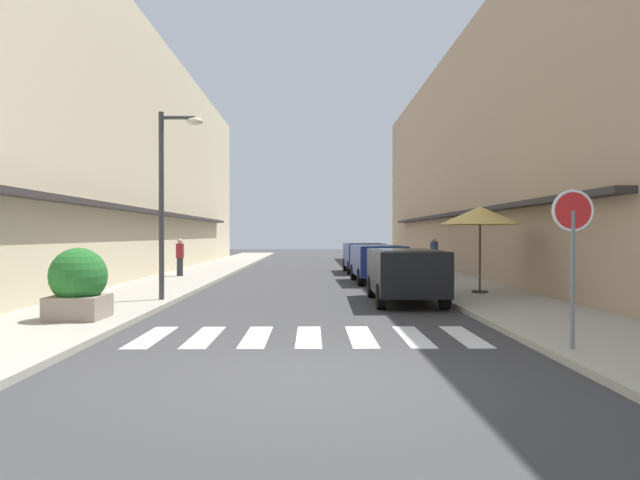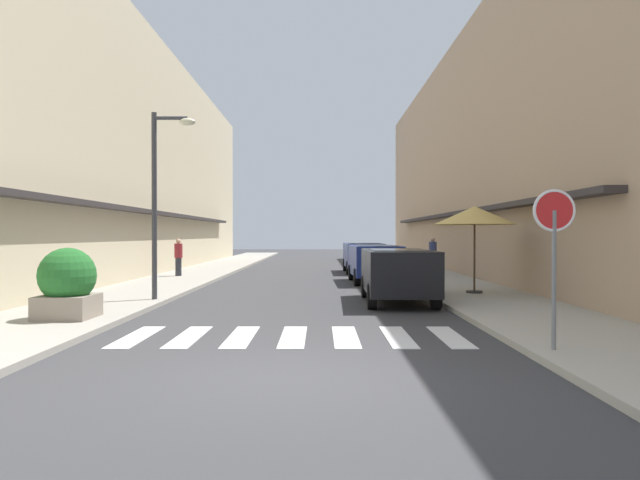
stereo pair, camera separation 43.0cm
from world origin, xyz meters
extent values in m
plane|color=#38383A|center=(0.00, 17.48, 0.00)|extent=(96.12, 96.12, 0.00)
cube|color=#9E998E|center=(-5.21, 17.48, 0.06)|extent=(3.12, 61.17, 0.12)
cube|color=#ADA899|center=(5.21, 17.48, 0.06)|extent=(3.12, 61.17, 0.12)
cube|color=beige|center=(-9.27, 18.66, 5.41)|extent=(5.00, 41.32, 10.82)
cube|color=#332D2D|center=(-6.52, 18.66, 2.80)|extent=(0.50, 28.93, 0.16)
cube|color=tan|center=(9.27, 18.66, 5.47)|extent=(5.00, 41.32, 10.94)
cube|color=#332D2D|center=(6.52, 18.66, 2.80)|extent=(0.50, 28.93, 0.16)
cube|color=silver|center=(-2.85, 2.95, 0.01)|extent=(0.45, 2.20, 0.01)
cube|color=silver|center=(-1.90, 2.95, 0.01)|extent=(0.45, 2.20, 0.01)
cube|color=silver|center=(-0.95, 2.95, 0.01)|extent=(0.45, 2.20, 0.01)
cube|color=silver|center=(0.00, 2.95, 0.01)|extent=(0.45, 2.20, 0.01)
cube|color=silver|center=(0.95, 2.95, 0.01)|extent=(0.45, 2.20, 0.01)
cube|color=silver|center=(1.90, 2.95, 0.01)|extent=(0.45, 2.20, 0.01)
cube|color=silver|center=(2.85, 2.95, 0.01)|extent=(0.45, 2.20, 0.01)
cube|color=black|center=(2.60, 8.05, 0.89)|extent=(1.83, 4.11, 1.13)
cube|color=black|center=(2.60, 7.85, 1.19)|extent=(1.52, 2.31, 0.56)
cylinder|color=black|center=(1.83, 9.41, 0.32)|extent=(0.23, 0.64, 0.64)
cylinder|color=black|center=(3.42, 9.38, 0.32)|extent=(0.23, 0.64, 0.64)
cylinder|color=black|center=(1.78, 6.72, 0.32)|extent=(0.23, 0.64, 0.64)
cylinder|color=black|center=(3.37, 6.69, 0.32)|extent=(0.23, 0.64, 0.64)
cube|color=navy|center=(2.60, 14.52, 0.89)|extent=(1.84, 4.03, 1.13)
cube|color=black|center=(2.60, 14.32, 1.19)|extent=(1.52, 2.27, 0.56)
cylinder|color=black|center=(1.78, 15.82, 0.32)|extent=(0.23, 0.64, 0.64)
cylinder|color=black|center=(3.37, 15.85, 0.32)|extent=(0.23, 0.64, 0.64)
cylinder|color=black|center=(1.84, 13.18, 0.32)|extent=(0.23, 0.64, 0.64)
cylinder|color=black|center=(3.43, 13.22, 0.32)|extent=(0.23, 0.64, 0.64)
cube|color=navy|center=(2.60, 20.32, 0.89)|extent=(1.80, 4.14, 1.13)
cube|color=black|center=(2.60, 20.11, 1.19)|extent=(1.50, 2.33, 0.56)
cylinder|color=black|center=(1.79, 21.67, 0.32)|extent=(0.23, 0.64, 0.64)
cylinder|color=black|center=(3.38, 21.69, 0.32)|extent=(0.23, 0.64, 0.64)
cylinder|color=black|center=(1.82, 18.95, 0.32)|extent=(0.23, 0.64, 0.64)
cylinder|color=black|center=(3.41, 18.97, 0.32)|extent=(0.23, 0.64, 0.64)
cylinder|color=slate|center=(4.03, 1.25, 1.17)|extent=(0.07, 0.07, 2.11)
cylinder|color=red|center=(4.03, 1.25, 2.23)|extent=(0.64, 0.03, 0.64)
torus|color=white|center=(4.03, 1.25, 2.23)|extent=(0.65, 0.05, 0.65)
cylinder|color=#38383D|center=(-3.99, 7.92, 2.64)|extent=(0.14, 0.14, 5.04)
cylinder|color=#38383D|center=(-3.54, 7.92, 5.01)|extent=(0.90, 0.10, 0.10)
ellipsoid|color=beige|center=(-3.09, 7.92, 4.91)|extent=(0.44, 0.28, 0.20)
cylinder|color=#262626|center=(5.13, 9.59, 0.15)|extent=(0.48, 0.48, 0.06)
cylinder|color=#4C3823|center=(5.13, 9.59, 1.28)|extent=(0.06, 0.06, 2.33)
cone|color=#D8B259|center=(5.13, 9.59, 2.45)|extent=(2.44, 2.44, 0.55)
cube|color=gray|center=(-4.79, 4.45, 0.36)|extent=(1.08, 1.08, 0.48)
sphere|color=#236628|center=(-4.79, 4.45, 1.01)|extent=(1.17, 1.17, 1.17)
cylinder|color=#282B33|center=(-5.54, 16.58, 0.50)|extent=(0.26, 0.26, 0.77)
cylinder|color=maroon|center=(-5.54, 16.58, 1.19)|extent=(0.34, 0.34, 0.61)
sphere|color=tan|center=(-5.54, 16.58, 1.60)|extent=(0.21, 0.21, 0.21)
cylinder|color=#282B33|center=(5.43, 17.28, 0.52)|extent=(0.26, 0.26, 0.80)
cylinder|color=navy|center=(5.43, 17.28, 1.24)|extent=(0.34, 0.34, 0.64)
sphere|color=tan|center=(5.43, 17.28, 1.67)|extent=(0.22, 0.22, 0.22)
camera|label=1|loc=(0.06, -7.22, 1.86)|focal=31.48mm
camera|label=2|loc=(0.49, -7.22, 1.86)|focal=31.48mm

